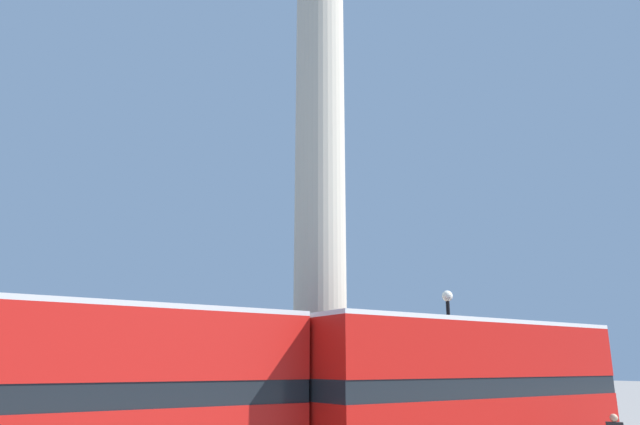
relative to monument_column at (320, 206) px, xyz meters
The scene contains 4 objects.
monument_column is the anchor object (origin of this frame).
bus_a 9.28m from the monument_column, 73.99° to the right, with size 11.08×3.33×4.29m.
bus_b 12.57m from the monument_column, 149.04° to the right, with size 10.48×3.32×4.32m.
street_lamp 7.72m from the monument_column, 36.00° to the right, with size 0.41×0.41×5.71m.
Camera 1 is at (-10.81, -19.19, 2.99)m, focal length 32.00 mm.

